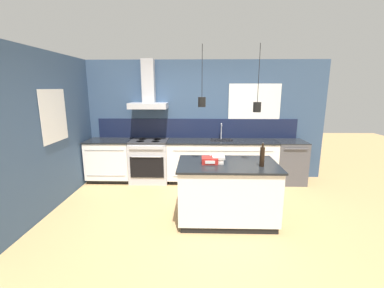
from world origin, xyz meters
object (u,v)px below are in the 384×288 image
(dishwasher, at_px, (289,162))
(bottle_on_island, at_px, (262,156))
(oven_range, at_px, (150,161))
(red_supply_box, at_px, (210,160))
(book_stack, at_px, (218,158))

(dishwasher, bearing_deg, bottle_on_island, -119.98)
(oven_range, bearing_deg, bottle_on_island, -42.76)
(dishwasher, distance_m, red_supply_box, 2.51)
(dishwasher, height_order, bottle_on_island, bottle_on_island)
(oven_range, height_order, book_stack, book_stack)
(red_supply_box, bearing_deg, book_stack, 36.63)
(book_stack, bearing_deg, oven_range, 130.36)
(bottle_on_island, distance_m, book_stack, 0.66)
(book_stack, height_order, red_supply_box, book_stack)
(book_stack, distance_m, red_supply_box, 0.15)
(dishwasher, height_order, red_supply_box, red_supply_box)
(oven_range, xyz_separation_m, red_supply_box, (1.23, -1.69, 0.50))
(oven_range, height_order, bottle_on_island, bottle_on_island)
(red_supply_box, bearing_deg, dishwasher, 43.38)
(oven_range, relative_size, bottle_on_island, 2.62)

